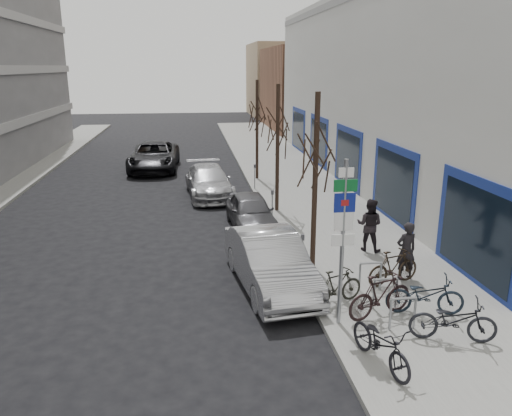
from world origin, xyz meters
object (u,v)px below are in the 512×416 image
object	(u,v)px
bike_rack	(385,290)
bike_far_inner	(393,267)
meter_back	(255,174)
parked_car_mid	(251,211)
parked_car_back	(209,181)
meter_mid	(272,202)
tree_near	(316,141)
tree_far	(257,106)
bike_near_right	(380,295)
tree_mid	(278,118)
bike_mid_curb	(425,292)
parked_car_front	(270,261)
pedestrian_near	(406,251)
bike_mid_inner	(337,287)
highway_sign_pole	(343,233)
lane_car	(154,156)
meter_front	(302,250)
bike_near_left	(381,340)
pedestrian_far	(369,225)

from	to	relation	value
bike_rack	bike_far_inner	xyz separation A→B (m)	(0.79, 1.38, 0.02)
meter_back	parked_car_mid	xyz separation A→B (m)	(-0.92, -5.91, -0.23)
parked_car_back	meter_mid	bearing A→B (deg)	-69.18
parked_car_back	tree_near	bearing A→B (deg)	-78.92
tree_near	meter_back	bearing A→B (deg)	92.45
tree_near	parked_car_mid	distance (m)	5.89
tree_far	bike_near_right	distance (m)	16.69
bike_rack	tree_near	world-z (taller)	tree_near
meter_back	bike_near_right	world-z (taller)	meter_back
meter_back	parked_car_mid	world-z (taller)	meter_back
tree_mid	meter_mid	world-z (taller)	tree_mid
tree_mid	bike_near_right	xyz separation A→B (m)	(0.90, -9.82, -3.37)
tree_mid	bike_mid_curb	size ratio (longest dim) A/B	2.84
meter_mid	bike_near_right	size ratio (longest dim) A/B	0.66
tree_mid	parked_car_front	xyz separation A→B (m)	(-1.49, -7.46, -3.30)
bike_near_right	pedestrian_near	world-z (taller)	pedestrian_near
bike_far_inner	parked_car_front	size ratio (longest dim) A/B	0.36
meter_mid	bike_mid_inner	world-z (taller)	meter_mid
highway_sign_pole	tree_near	world-z (taller)	tree_near
bike_rack	tree_near	distance (m)	4.66
bike_far_inner	lane_car	bearing A→B (deg)	6.14
meter_back	pedestrian_near	size ratio (longest dim) A/B	0.73
tree_near	tree_far	size ratio (longest dim) A/B	1.00
meter_mid	bike_mid_curb	distance (m)	8.70
bike_rack	meter_front	size ratio (longest dim) A/B	1.78
highway_sign_pole	lane_car	size ratio (longest dim) A/B	0.68
bike_near_left	parked_car_front	bearing A→B (deg)	95.44
bike_mid_curb	parked_car_front	size ratio (longest dim) A/B	0.40
bike_near_right	pedestrian_far	xyz separation A→B (m)	(1.34, 4.55, 0.33)
bike_far_inner	highway_sign_pole	bearing A→B (deg)	115.37
tree_near	tree_mid	world-z (taller)	same
bike_mid_inner	pedestrian_far	bearing A→B (deg)	-52.20
tree_near	meter_front	world-z (taller)	tree_near
highway_sign_pole	lane_car	world-z (taller)	highway_sign_pole
pedestrian_near	tree_far	bearing A→B (deg)	-88.53
bike_near_left	bike_near_right	bearing A→B (deg)	54.52
highway_sign_pole	pedestrian_far	distance (m)	5.51
tree_mid	parked_car_mid	world-z (taller)	tree_mid
meter_front	bike_mid_curb	distance (m)	3.79
bike_rack	tree_near	bearing A→B (deg)	112.48
parked_car_back	pedestrian_far	size ratio (longest dim) A/B	2.78
bike_near_left	bike_near_right	size ratio (longest dim) A/B	1.01
bike_near_left	tree_mid	bearing A→B (deg)	75.75
bike_near_right	bike_rack	bearing A→B (deg)	-53.90
tree_mid	lane_car	size ratio (longest dim) A/B	0.90
highway_sign_pole	bike_mid_curb	distance (m)	2.85
meter_mid	parked_car_front	world-z (taller)	parked_car_front
tree_far	parked_car_mid	size ratio (longest dim) A/B	1.36
highway_sign_pole	tree_mid	distance (m)	10.15
tree_near	bike_near_left	world-z (taller)	tree_near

